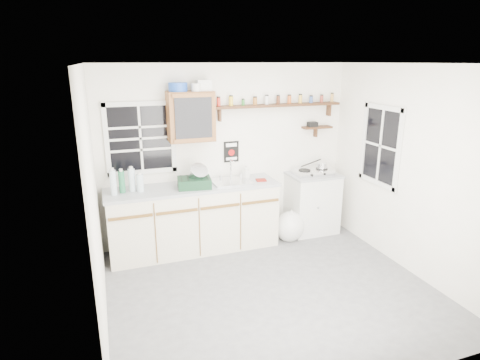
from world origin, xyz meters
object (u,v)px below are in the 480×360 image
(right_cabinet, at_px, (312,203))
(spice_shelf, at_px, (277,105))
(upper_cabinet, at_px, (191,117))
(dish_rack, at_px, (195,180))
(hotplate, at_px, (313,172))
(main_cabinet, at_px, (194,218))

(right_cabinet, relative_size, spice_shelf, 0.48)
(upper_cabinet, distance_m, dish_rack, 0.83)
(upper_cabinet, bearing_deg, hotplate, -4.45)
(upper_cabinet, height_order, spice_shelf, upper_cabinet)
(right_cabinet, distance_m, dish_rack, 1.90)
(right_cabinet, xyz_separation_m, dish_rack, (-1.81, -0.09, 0.57))
(right_cabinet, height_order, hotplate, hotplate)
(right_cabinet, distance_m, spice_shelf, 1.58)
(upper_cabinet, relative_size, hotplate, 1.11)
(right_cabinet, height_order, dish_rack, dish_rack)
(upper_cabinet, xyz_separation_m, spice_shelf, (1.27, 0.07, 0.11))
(spice_shelf, xyz_separation_m, dish_rack, (-1.28, -0.28, -0.91))
(right_cabinet, relative_size, hotplate, 1.56)
(main_cabinet, height_order, dish_rack, dish_rack)
(main_cabinet, height_order, upper_cabinet, upper_cabinet)
(right_cabinet, bearing_deg, hotplate, -135.97)
(upper_cabinet, height_order, hotplate, upper_cabinet)
(upper_cabinet, xyz_separation_m, dish_rack, (-0.01, -0.21, -0.80))
(right_cabinet, height_order, upper_cabinet, upper_cabinet)
(main_cabinet, relative_size, dish_rack, 4.95)
(upper_cabinet, relative_size, dish_rack, 1.39)
(spice_shelf, bearing_deg, hotplate, -22.08)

